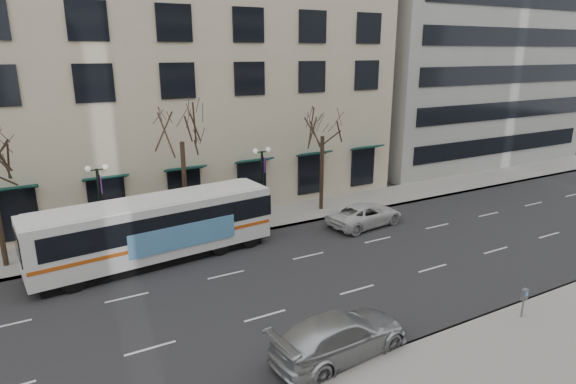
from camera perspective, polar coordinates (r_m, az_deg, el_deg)
ground at (r=23.65m, az=-5.25°, el=-11.90°), size 160.00×160.00×0.00m
sidewalk_far at (r=33.02m, az=-3.60°, el=-3.31°), size 80.00×4.00×0.15m
building_hotel at (r=40.66m, az=-21.02°, el=16.50°), size 40.00×20.00×24.00m
tree_far_mid at (r=29.46m, az=-12.57°, el=7.65°), size 3.60×3.60×8.55m
tree_far_right at (r=33.69m, az=4.14°, el=8.22°), size 3.60×3.60×8.06m
lamp_post_left at (r=28.77m, az=-21.28°, el=-1.41°), size 1.22×0.45×5.21m
lamp_post_right at (r=31.48m, az=-3.06°, el=1.19°), size 1.22×0.45×5.21m
city_bus at (r=27.22m, az=-15.34°, el=-4.07°), size 13.33×4.12×3.56m
silver_car at (r=19.09m, az=6.22°, el=-16.57°), size 5.87×2.79×1.65m
white_pickup at (r=32.35m, az=9.13°, el=-2.65°), size 5.65×3.14×1.49m
pay_station at (r=23.29m, az=26.20°, el=-11.10°), size 0.29×0.21×1.30m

